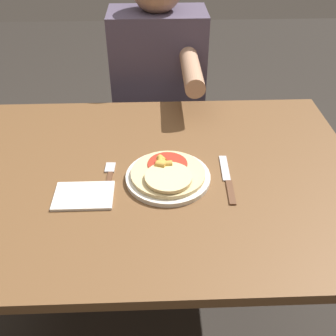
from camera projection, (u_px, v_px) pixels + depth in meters
ground_plane at (157, 318)px, 1.61m from camera, size 8.00×8.00×0.00m
dining_table at (153, 199)px, 1.22m from camera, size 1.24×0.87×0.76m
plate at (168, 177)px, 1.12m from camera, size 0.24×0.24×0.01m
pizza at (168, 173)px, 1.11m from camera, size 0.21×0.21×0.04m
fork at (109, 178)px, 1.12m from camera, size 0.03×0.18×0.00m
knife at (228, 179)px, 1.12m from camera, size 0.03×0.22×0.00m
napkin at (84, 196)px, 1.06m from camera, size 0.16×0.11×0.01m
person_diner at (159, 85)px, 1.72m from camera, size 0.39×0.52×1.22m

